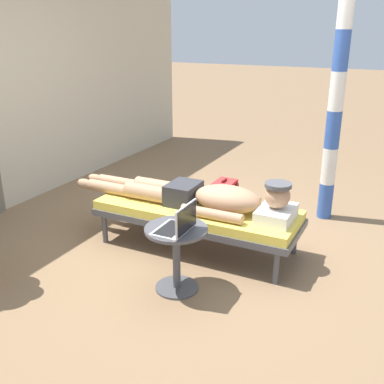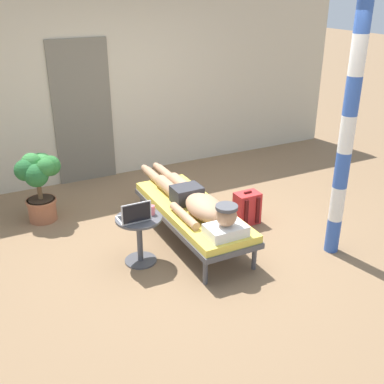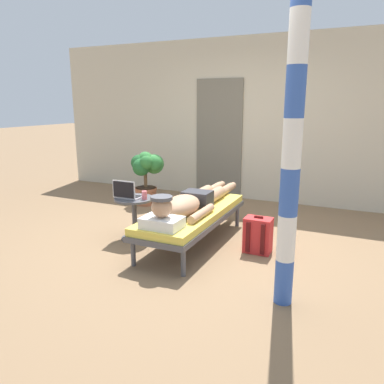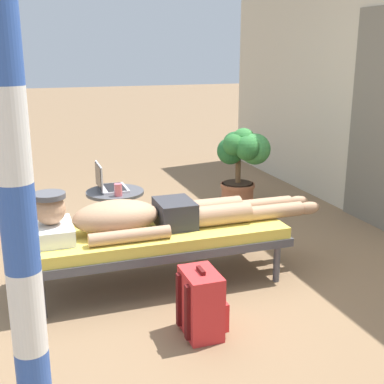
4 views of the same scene
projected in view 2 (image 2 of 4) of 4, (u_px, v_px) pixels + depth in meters
ground_plane at (190, 239)px, 5.44m from camera, size 40.00×40.00×0.00m
house_wall_back at (117, 85)px, 6.87m from camera, size 7.60×0.20×2.70m
house_door_panel at (83, 113)px, 6.68m from camera, size 0.84×0.03×2.04m
lounge_chair at (192, 212)px, 5.30m from camera, size 0.67×1.87×0.42m
person_reclining at (195, 201)px, 5.18m from camera, size 0.53×2.17×0.33m
side_table at (139, 232)px, 4.87m from camera, size 0.48×0.48×0.52m
laptop at (135, 216)px, 4.71m from camera, size 0.31×0.24×0.23m
drink_glass at (152, 210)px, 4.85m from camera, size 0.06×0.06×0.10m
backpack at (247, 208)px, 5.74m from camera, size 0.30×0.26×0.42m
potted_plant at (39, 178)px, 5.69m from camera, size 0.55×0.54×0.86m
porch_post at (347, 134)px, 4.68m from camera, size 0.15×0.15×2.68m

